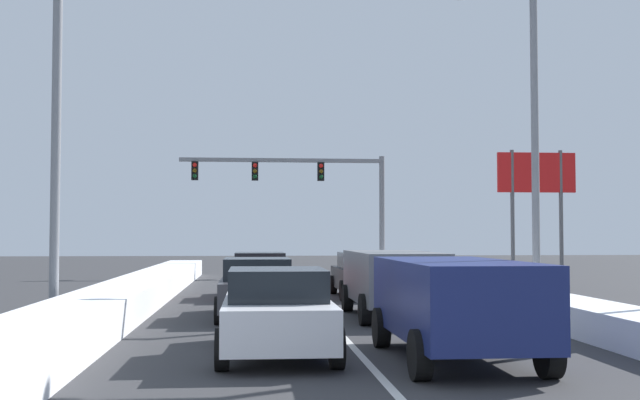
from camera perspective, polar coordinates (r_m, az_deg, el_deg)
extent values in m
plane|color=#333335|center=(20.62, 0.35, -8.36)|extent=(120.00, 120.00, 0.00)
cube|color=silver|center=(23.98, -0.42, -7.53)|extent=(0.14, 37.26, 0.01)
cube|color=white|center=(24.94, 11.89, -6.56)|extent=(1.49, 37.26, 0.64)
cube|color=white|center=(24.11, -13.16, -6.54)|extent=(1.64, 37.26, 0.76)
cube|color=navy|center=(13.48, 9.65, -6.96)|extent=(1.95, 4.90, 1.25)
cube|color=black|center=(11.15, 12.79, -6.45)|extent=(1.56, 0.06, 0.55)
cube|color=red|center=(10.98, 8.88, -8.51)|extent=(0.20, 0.08, 0.28)
cube|color=red|center=(11.46, 16.55, -8.19)|extent=(0.20, 0.08, 0.28)
cylinder|color=black|center=(15.01, 4.43, -9.12)|extent=(0.25, 0.74, 0.74)
cylinder|color=black|center=(15.43, 11.53, -8.90)|extent=(0.25, 0.74, 0.74)
cylinder|color=black|center=(11.70, 7.21, -10.99)|extent=(0.25, 0.74, 0.74)
cylinder|color=black|center=(12.24, 16.14, -10.54)|extent=(0.25, 0.74, 0.74)
cube|color=slate|center=(20.30, 5.25, -5.49)|extent=(1.95, 4.90, 1.25)
cube|color=black|center=(17.92, 6.62, -4.99)|extent=(1.56, 0.06, 0.55)
cube|color=red|center=(17.81, 4.15, -6.23)|extent=(0.20, 0.08, 0.28)
cube|color=red|center=(18.12, 9.05, -6.14)|extent=(0.20, 0.08, 0.28)
cylinder|color=black|center=(21.88, 1.98, -7.05)|extent=(0.25, 0.74, 0.74)
cylinder|color=black|center=(22.19, 6.91, -6.97)|extent=(0.25, 0.74, 0.74)
cylinder|color=black|center=(18.52, 3.27, -7.87)|extent=(0.25, 0.74, 0.74)
cylinder|color=black|center=(18.89, 9.06, -7.74)|extent=(0.25, 0.74, 0.74)
cube|color=black|center=(26.89, 3.20, -5.65)|extent=(1.82, 4.50, 0.70)
cube|color=black|center=(26.72, 3.25, -4.37)|extent=(1.64, 2.20, 0.55)
cube|color=red|center=(24.62, 2.34, -5.66)|extent=(0.24, 0.08, 0.14)
cube|color=red|center=(24.83, 5.52, -5.63)|extent=(0.24, 0.08, 0.14)
cylinder|color=black|center=(28.34, 0.96, -6.10)|extent=(0.22, 0.66, 0.66)
cylinder|color=black|center=(28.58, 4.54, -6.07)|extent=(0.22, 0.66, 0.66)
cylinder|color=black|center=(25.26, 1.70, -6.54)|extent=(0.22, 0.66, 0.66)
cylinder|color=black|center=(25.53, 5.70, -6.48)|extent=(0.22, 0.66, 0.66)
cube|color=silver|center=(14.02, -3.14, -8.52)|extent=(1.82, 4.50, 0.70)
cube|color=black|center=(13.82, -3.11, -6.09)|extent=(1.64, 2.20, 0.55)
cube|color=red|center=(11.82, -6.18, -9.05)|extent=(0.24, 0.08, 0.14)
cube|color=red|center=(11.87, 0.60, -9.03)|extent=(0.24, 0.08, 0.14)
cylinder|color=black|center=(15.59, -6.64, -9.01)|extent=(0.22, 0.66, 0.66)
cylinder|color=black|center=(15.64, -0.03, -9.01)|extent=(0.22, 0.66, 0.66)
cylinder|color=black|center=(12.52, -7.05, -10.61)|extent=(0.22, 0.66, 0.66)
cylinder|color=black|center=(12.58, 1.22, -10.59)|extent=(0.22, 0.66, 0.66)
cube|color=#38383D|center=(20.32, -4.56, -6.66)|extent=(1.82, 4.50, 0.70)
cube|color=black|center=(20.14, -4.55, -4.97)|extent=(1.64, 2.20, 0.55)
cube|color=red|center=(18.13, -6.71, -6.77)|extent=(0.24, 0.08, 0.14)
cube|color=red|center=(18.14, -2.30, -6.78)|extent=(0.24, 0.08, 0.14)
cylinder|color=black|center=(21.90, -6.94, -7.14)|extent=(0.22, 0.66, 0.66)
cylinder|color=black|center=(21.92, -2.25, -7.15)|extent=(0.22, 0.66, 0.66)
cylinder|color=black|center=(18.82, -7.26, -7.89)|extent=(0.22, 0.66, 0.66)
cylinder|color=black|center=(18.83, -1.79, -7.91)|extent=(0.22, 0.66, 0.66)
cube|color=maroon|center=(26.80, -4.36, -5.66)|extent=(1.82, 4.50, 0.70)
cube|color=black|center=(26.62, -4.35, -4.38)|extent=(1.64, 2.20, 0.55)
cube|color=red|center=(24.59, -5.92, -5.65)|extent=(0.24, 0.08, 0.14)
cube|color=red|center=(24.61, -2.68, -5.66)|extent=(0.24, 0.08, 0.14)
cylinder|color=black|center=(28.36, -6.21, -6.09)|extent=(0.22, 0.66, 0.66)
cylinder|color=black|center=(28.38, -2.59, -6.10)|extent=(0.22, 0.66, 0.66)
cylinder|color=black|center=(25.27, -6.36, -6.52)|extent=(0.22, 0.66, 0.66)
cylinder|color=black|center=(25.29, -2.29, -6.53)|extent=(0.22, 0.66, 0.66)
cylinder|color=slate|center=(41.33, 4.48, -1.13)|extent=(0.28, 0.28, 6.20)
cube|color=slate|center=(40.96, -2.78, 2.87)|extent=(10.46, 0.20, 0.20)
cube|color=black|center=(41.04, 0.06, 2.05)|extent=(0.34, 0.34, 0.95)
sphere|color=red|center=(40.88, 0.08, 2.47)|extent=(0.22, 0.22, 0.22)
sphere|color=#593F0C|center=(40.85, 0.08, 2.07)|extent=(0.22, 0.22, 0.22)
sphere|color=#0C3819|center=(40.83, 0.08, 1.67)|extent=(0.22, 0.22, 0.22)
cube|color=black|center=(40.88, -4.70, 2.08)|extent=(0.34, 0.34, 0.95)
sphere|color=red|center=(40.72, -4.70, 2.50)|extent=(0.22, 0.22, 0.22)
sphere|color=#593F0C|center=(40.69, -4.70, 2.10)|extent=(0.22, 0.22, 0.22)
sphere|color=#0C3819|center=(40.67, -4.70, 1.70)|extent=(0.22, 0.22, 0.22)
cube|color=black|center=(40.98, -8.98, 2.09)|extent=(0.34, 0.34, 0.95)
sphere|color=red|center=(40.82, -9.00, 2.51)|extent=(0.22, 0.22, 0.22)
sphere|color=#593F0C|center=(40.79, -9.00, 2.11)|extent=(0.22, 0.22, 0.22)
sphere|color=#0C3819|center=(40.77, -9.00, 1.71)|extent=(0.22, 0.22, 0.22)
cylinder|color=gray|center=(23.71, 15.21, 3.68)|extent=(0.22, 0.22, 9.25)
cylinder|color=gray|center=(19.49, -18.46, 3.61)|extent=(0.22, 0.22, 8.27)
cylinder|color=#59595B|center=(32.52, 13.68, -1.31)|extent=(0.16, 0.16, 5.50)
cylinder|color=#59595B|center=(33.21, 16.95, -1.29)|extent=(0.16, 0.16, 5.50)
cube|color=red|center=(32.94, 15.29, 1.92)|extent=(3.20, 0.12, 1.60)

